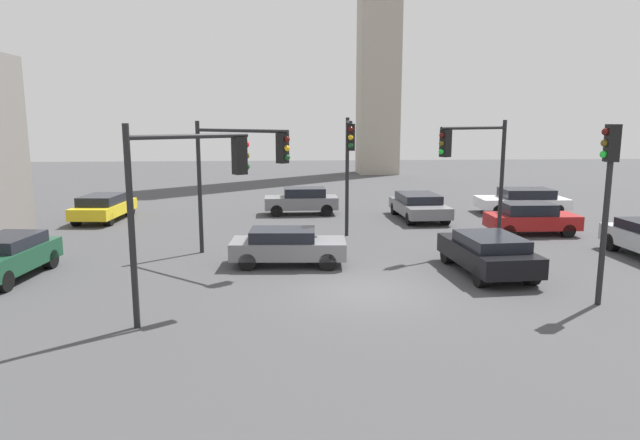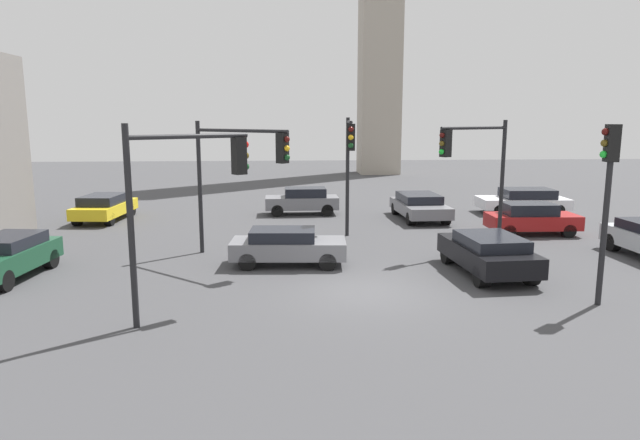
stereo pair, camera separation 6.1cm
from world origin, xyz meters
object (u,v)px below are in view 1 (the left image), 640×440
Objects in this scene: traffic_light_2 at (608,181)px; car_8 at (419,206)px; car_0 at (531,218)px; car_2 at (302,200)px; traffic_light_3 at (475,159)px; car_7 at (523,200)px; car_6 at (103,207)px; car_1 at (287,246)px; traffic_light_0 at (238,162)px; car_5 at (488,252)px; traffic_light_4 at (189,182)px; traffic_light_1 at (349,153)px; car_3 at (6,256)px.

traffic_light_2 is 14.31m from car_8.
traffic_light_2 is at bearing -102.14° from car_0.
traffic_light_2 is 1.27× the size of car_2.
traffic_light_3 is 10.79m from car_7.
car_6 is at bearing 167.89° from car_0.
traffic_light_3 is 1.23× the size of car_1.
car_1 is (-11.00, -4.70, -0.04)m from car_0.
traffic_light_0 is 9.19m from car_5.
car_5 is (6.70, -1.61, 0.04)m from car_1.
traffic_light_2 is 1.04× the size of car_7.
car_0 reaches higher than car_1.
traffic_light_4 is 16.33m from car_6.
car_2 is 12.17m from car_7.
traffic_light_3 is at bearing 76.48° from traffic_light_1.
traffic_light_1 is 1.02× the size of traffic_light_3.
traffic_light_4 is 1.14× the size of car_5.
car_5 is 0.94× the size of car_8.
car_0 is at bearing -97.83° from traffic_light_2.
car_5 is at bearing -9.87° from car_1.
traffic_light_0 is 11.99m from car_6.
traffic_light_3 is 1.05× the size of car_7.
traffic_light_1 is 7.12m from car_5.
traffic_light_0 is at bearing 74.59° from car_2.
car_3 is 0.87× the size of car_7.
traffic_light_0 is 17.92m from car_7.
traffic_light_4 reaches higher than car_2.
car_1 is at bearing -32.85° from traffic_light_1.
traffic_light_2 reaches higher than car_2.
traffic_light_4 reaches higher than traffic_light_2.
traffic_light_0 reaches higher than car_6.
traffic_light_4 is 1.22× the size of car_1.
car_7 reaches higher than car_6.
car_1 is 16.74m from car_7.
traffic_light_2 reaches higher than car_0.
car_5 is (9.25, 3.41, -2.81)m from traffic_light_4.
car_7 is at bearing -82.64° from car_6.
traffic_light_0 is at bearing -23.02° from traffic_light_2.
traffic_light_0 reaches higher than traffic_light_4.
car_7 is at bearing 42.07° from car_1.
car_6 is (-0.10, 10.68, -0.03)m from car_3.
traffic_light_1 is at bearing 36.34° from car_7.
traffic_light_4 is 1.04× the size of car_7.
car_6 is 0.95× the size of car_8.
car_2 is 0.89× the size of car_5.
car_8 is at bearing 15.57° from car_7.
car_5 is at bearing 94.43° from car_3.
car_1 is 13.32m from car_6.
car_0 is at bearing 112.35° from car_3.
car_5 is (-1.96, 3.34, -2.76)m from traffic_light_2.
car_2 is at bearing -58.14° from traffic_light_2.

